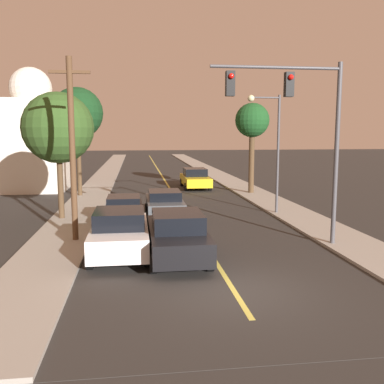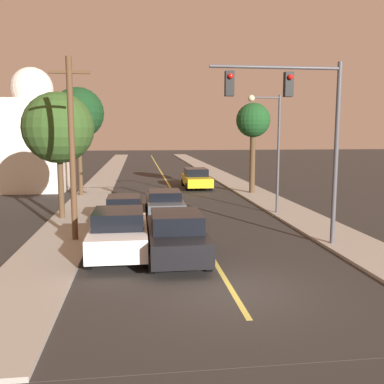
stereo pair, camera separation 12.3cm
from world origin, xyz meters
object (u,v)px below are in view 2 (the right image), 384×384
(car_outer_lane_second, at_px, (124,209))
(domed_building_left, at_px, (34,137))
(car_far_oncoming, at_px, (196,178))
(tree_right_near, at_px, (253,122))
(streetlamp_right, at_px, (271,137))
(tree_left_near, at_px, (78,114))
(traffic_signal_mast, at_px, (299,116))
(tree_left_far, at_px, (58,128))
(utility_pole_left, at_px, (72,146))
(car_near_lane_front, at_px, (176,235))
(car_near_lane_second, at_px, (165,205))
(car_outer_lane_front, at_px, (119,232))

(car_outer_lane_second, relative_size, domed_building_left, 0.46)
(car_far_oncoming, bearing_deg, car_outer_lane_second, 67.75)
(car_far_oncoming, bearing_deg, domed_building_left, -1.38)
(car_outer_lane_second, xyz_separation_m, car_far_oncoming, (5.40, 13.19, 0.07))
(tree_right_near, bearing_deg, streetlamp_right, -98.36)
(car_outer_lane_second, height_order, car_far_oncoming, car_far_oncoming)
(car_far_oncoming, bearing_deg, tree_left_near, 22.79)
(streetlamp_right, distance_m, tree_right_near, 8.00)
(traffic_signal_mast, distance_m, domed_building_left, 23.45)
(tree_left_far, bearing_deg, traffic_signal_mast, -33.54)
(utility_pole_left, distance_m, tree_left_far, 4.95)
(tree_right_near, height_order, domed_building_left, domed_building_left)
(utility_pole_left, bearing_deg, domed_building_left, 107.42)
(streetlamp_right, bearing_deg, tree_right_near, 81.64)
(car_far_oncoming, height_order, utility_pole_left, utility_pole_left)
(tree_left_far, height_order, domed_building_left, domed_building_left)
(car_near_lane_front, distance_m, car_near_lane_second, 6.66)
(car_near_lane_second, height_order, car_outer_lane_front, car_outer_lane_front)
(car_outer_lane_front, height_order, tree_left_near, tree_left_near)
(traffic_signal_mast, xyz_separation_m, domed_building_left, (-13.98, 18.80, -0.91))
(streetlamp_right, bearing_deg, car_near_lane_second, -170.07)
(car_far_oncoming, height_order, domed_building_left, domed_building_left)
(car_near_lane_second, xyz_separation_m, streetlamp_right, (5.80, 1.02, 3.43))
(tree_left_near, height_order, domed_building_left, domed_building_left)
(car_outer_lane_second, bearing_deg, tree_right_near, 45.88)
(tree_left_far, xyz_separation_m, domed_building_left, (-3.97, 12.17, -0.52))
(streetlamp_right, relative_size, tree_left_near, 0.85)
(car_near_lane_front, bearing_deg, tree_left_far, 124.62)
(tree_left_far, bearing_deg, car_outer_lane_front, -65.25)
(car_outer_lane_front, distance_m, streetlamp_right, 11.07)
(utility_pole_left, relative_size, tree_right_near, 1.13)
(tree_left_near, relative_size, tree_right_near, 1.15)
(traffic_signal_mast, bearing_deg, car_near_lane_second, 129.89)
(car_near_lane_second, relative_size, utility_pole_left, 0.60)
(car_near_lane_second, height_order, tree_right_near, tree_right_near)
(tree_right_near, bearing_deg, car_outer_lane_second, -134.12)
(car_near_lane_front, bearing_deg, streetlamp_right, 52.91)
(traffic_signal_mast, distance_m, utility_pole_left, 8.97)
(car_near_lane_second, xyz_separation_m, traffic_signal_mast, (4.77, -5.70, 4.26))
(car_outer_lane_front, relative_size, streetlamp_right, 0.74)
(traffic_signal_mast, bearing_deg, car_near_lane_front, -168.61)
(streetlamp_right, xyz_separation_m, tree_right_near, (1.15, 7.85, 0.98))
(car_near_lane_second, distance_m, car_far_oncoming, 13.23)
(traffic_signal_mast, distance_m, streetlamp_right, 6.85)
(car_near_lane_second, bearing_deg, traffic_signal_mast, -50.11)
(car_near_lane_second, bearing_deg, domed_building_left, 125.13)
(tree_right_near, bearing_deg, domed_building_left, 165.35)
(traffic_signal_mast, bearing_deg, car_far_oncoming, 94.33)
(car_outer_lane_second, height_order, tree_right_near, tree_right_near)
(car_near_lane_front, bearing_deg, tree_left_near, 108.64)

